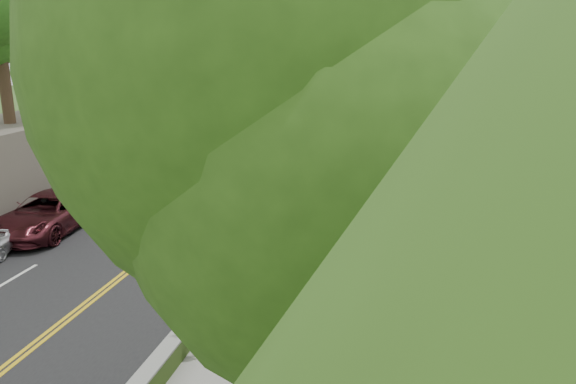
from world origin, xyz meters
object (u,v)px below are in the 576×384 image
construction_barrel (383,175)px  signpost (209,286)px  car_2 (49,213)px  painter_0 (263,244)px  concrete_block (330,379)px  person_far (393,134)px  streetlight (124,98)px

construction_barrel → signpost: bearing=-99.1°
signpost → car_2: 12.58m
painter_0 → concrete_block: bearing=-137.4°
signpost → painter_0: (-0.30, 6.01, -1.12)m
construction_barrel → car_2: 17.47m
concrete_block → person_far: (-0.22, 31.57, 0.46)m
streetlight → concrete_block: bearing=-50.6°
construction_barrel → person_far: 11.58m
signpost → car_2: (-10.05, 7.48, -1.12)m
signpost → concrete_block: size_ratio=2.61×
streetlight → signpost: bearing=-55.9°
signpost → construction_barrel: 19.32m
person_far → concrete_block: bearing=102.8°
signpost → construction_barrel: (3.06, 19.02, -1.46)m
streetlight → person_far: streetlight is taller
streetlight → person_far: bearing=43.0°
streetlight → person_far: (14.54, 13.57, -3.73)m
car_2 → streetlight: bearing=95.0°
streetlight → signpost: size_ratio=2.58×
construction_barrel → car_2: bearing=-138.7°
streetlight → painter_0: bearing=-44.5°
signpost → car_2: size_ratio=0.54×
construction_barrel → painter_0: 13.44m
person_far → painter_0: bearing=94.7°
concrete_block → car_2: 15.77m
concrete_block → car_2: (-13.30, 8.46, 0.39)m
streetlight → signpost: streetlight is taller
person_far → construction_barrel: bearing=102.5°
streetlight → construction_barrel: bearing=7.8°
construction_barrel → painter_0: (-3.36, -13.01, 0.34)m
streetlight → person_far: 20.24m
construction_barrel → concrete_block: (0.19, -20.00, -0.06)m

